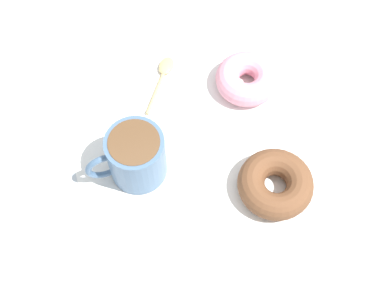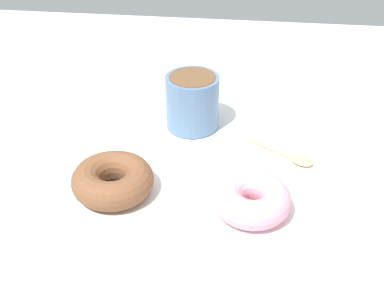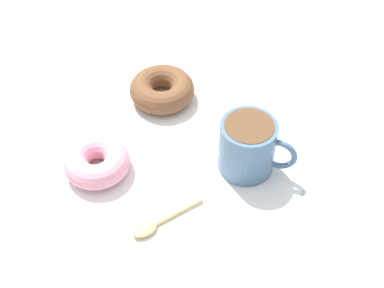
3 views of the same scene
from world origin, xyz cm
name	(u,v)px [view 3 (image 3 of 3)]	position (x,y,z in cm)	size (l,w,h in cm)	color
ground_plane	(176,161)	(0.00, 0.00, -1.00)	(120.00, 120.00, 2.00)	#B2BCC6
napkin	(192,153)	(-2.04, -1.59, 0.15)	(35.78, 35.78, 0.30)	white
coffee_cup	(248,146)	(-10.76, -2.59, 4.82)	(11.83, 8.46, 8.75)	slate
donut_near_cup	(162,89)	(7.85, -11.08, 2.29)	(11.09, 11.09, 3.98)	brown
donut_far	(97,162)	(9.61, 7.52, 2.23)	(10.10, 10.10, 3.86)	pink
spoon	(153,225)	(-2.78, 13.32, 0.71)	(7.44, 10.43, 0.90)	#D8B772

